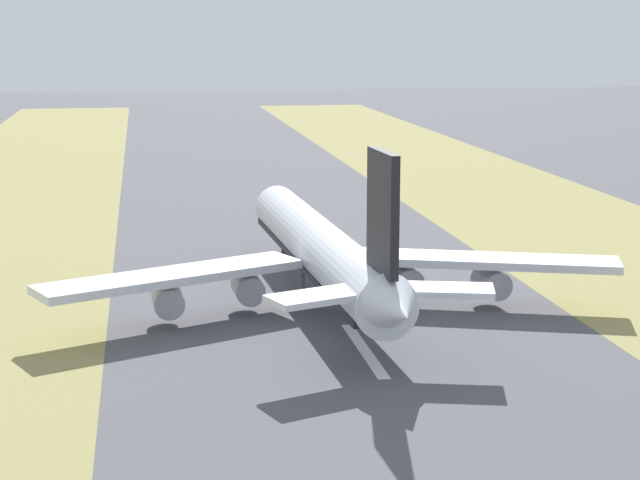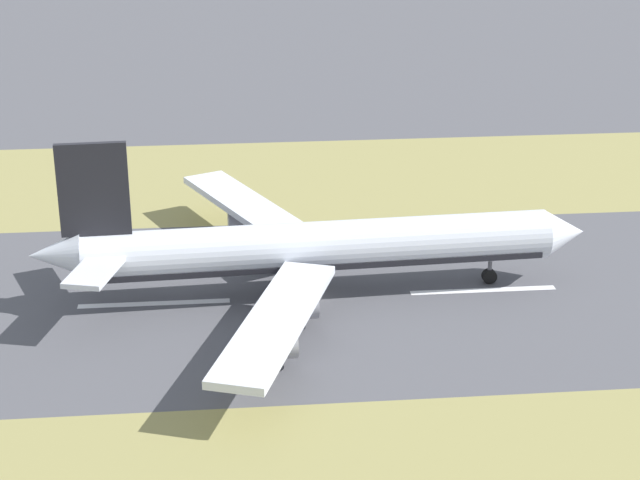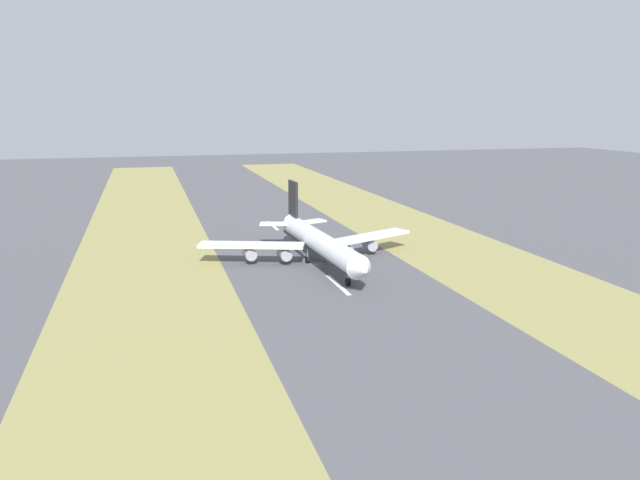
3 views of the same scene
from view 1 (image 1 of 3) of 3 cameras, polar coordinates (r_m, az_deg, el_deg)
The scene contains 4 objects.
ground_plane at distance 122.96m, azimuth 0.55°, elevation -3.27°, with size 800.00×800.00×0.00m, color #4C4C51.
centreline_dash_mid at distance 104.94m, azimuth 2.38°, elevation -5.87°, with size 1.20×18.00×0.01m, color silver.
centreline_dash_far at distance 143.02m, azimuth -0.92°, elevation -1.17°, with size 1.20×18.00×0.01m, color silver.
airplane_main_jet at distance 120.46m, azimuth 0.20°, elevation -0.63°, with size 64.05×67.19×20.20m.
Camera 1 is at (-20.83, -117.11, 31.17)m, focal length 60.00 mm.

